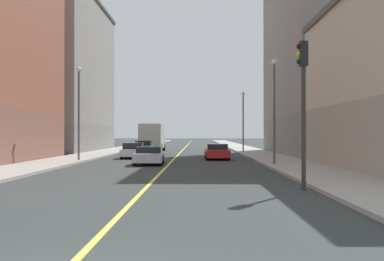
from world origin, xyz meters
name	(u,v)px	position (x,y,z in m)	size (l,w,h in m)	color
sidewalk_left	(249,150)	(8.06, 49.00, 0.07)	(3.66, 168.00, 0.15)	#9E9B93
sidewalk_right	(115,150)	(-8.06, 49.00, 0.07)	(3.66, 168.00, 0.15)	#9E9B93
lane_center_stripe	(182,151)	(0.00, 49.00, 0.01)	(0.16, 154.00, 0.01)	#E5D14C
building_left_mid	(320,47)	(14.02, 39.13, 10.61)	(8.56, 20.81, 21.20)	slate
building_right_midblock	(64,76)	(-14.02, 47.96, 8.96)	(8.56, 21.30, 17.90)	slate
traffic_light_left_near	(303,93)	(5.82, 10.46, 3.56)	(0.40, 0.32, 5.44)	#2D2D2D
street_lamp_left_near	(274,100)	(6.83, 22.96, 4.22)	(0.36, 0.36, 6.67)	#4C4C51
street_lamp_right_near	(79,103)	(-6.83, 27.44, 4.33)	(0.36, 0.36, 6.86)	#4C4C51
street_lamp_left_far	(243,115)	(6.83, 43.32, 4.12)	(0.36, 0.36, 6.47)	#4C4C51
car_red	(217,152)	(3.49, 30.68, 0.62)	(1.95, 4.38, 1.26)	red
car_teal	(144,148)	(-3.45, 39.42, 0.68)	(1.82, 4.23, 1.39)	#196670
car_white	(133,151)	(-3.52, 32.62, 0.64)	(2.00, 4.48, 1.31)	white
car_silver	(149,156)	(-1.30, 24.40, 0.59)	(2.01, 3.99, 1.19)	silver
box_truck	(153,137)	(-3.35, 47.22, 1.68)	(2.58, 7.78, 3.19)	beige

